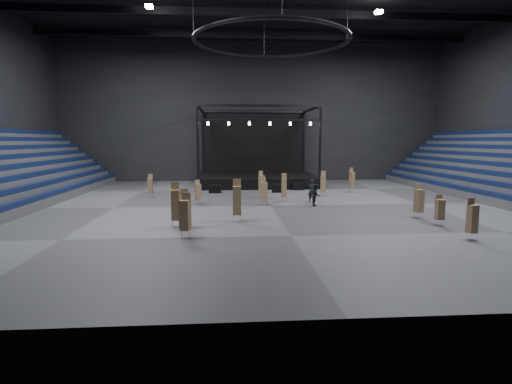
{
  "coord_description": "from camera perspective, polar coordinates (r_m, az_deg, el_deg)",
  "views": [
    {
      "loc": [
        -3.57,
        -32.12,
        5.29
      ],
      "look_at": [
        -1.35,
        -2.0,
        1.4
      ],
      "focal_mm": 28.0,
      "sensor_mm": 36.0,
      "label": 1
    }
  ],
  "objects": [
    {
      "name": "floor",
      "position": [
        32.74,
        2.09,
        -1.96
      ],
      "size": [
        50.0,
        50.0,
        0.0
      ],
      "primitive_type": "plane",
      "color": "#4D4E50",
      "rests_on": "ground"
    },
    {
      "name": "wall_back",
      "position": [
        53.37,
        -0.38,
        11.33
      ],
      "size": [
        50.0,
        0.2,
        18.0
      ],
      "primitive_type": "cube",
      "color": "black",
      "rests_on": "ground"
    },
    {
      "name": "wall_front",
      "position": [
        12.25,
        14.26,
        24.75
      ],
      "size": [
        50.0,
        0.2,
        18.0
      ],
      "primitive_type": "cube",
      "color": "black",
      "rests_on": "ground"
    },
    {
      "name": "stage",
      "position": [
        48.64,
        0.0,
        2.81
      ],
      "size": [
        14.0,
        10.0,
        9.2
      ],
      "color": "black",
      "rests_on": "floor"
    },
    {
      "name": "truss_ring",
      "position": [
        33.22,
        2.21,
        20.76
      ],
      "size": [
        12.3,
        12.3,
        5.15
      ],
      "color": "black",
      "rests_on": "ceiling"
    },
    {
      "name": "flight_case_left",
      "position": [
        40.83,
        -5.88,
        0.43
      ],
      "size": [
        1.27,
        0.74,
        0.81
      ],
      "primitive_type": "cube",
      "rotation": [
        0.0,
        0.0,
        -0.12
      ],
      "color": "black",
      "rests_on": "floor"
    },
    {
      "name": "flight_case_mid",
      "position": [
        41.08,
        3.19,
        0.53
      ],
      "size": [
        1.35,
        0.79,
        0.86
      ],
      "primitive_type": "cube",
      "rotation": [
        0.0,
        0.0,
        -0.12
      ],
      "color": "black",
      "rests_on": "floor"
    },
    {
      "name": "flight_case_right",
      "position": [
        43.27,
        5.97,
        0.81
      ],
      "size": [
        1.2,
        0.61,
        0.79
      ],
      "primitive_type": "cube",
      "rotation": [
        0.0,
        0.0,
        0.01
      ],
      "color": "black",
      "rests_on": "floor"
    },
    {
      "name": "chair_stack_0",
      "position": [
        24.56,
        -10.03,
        -2.19
      ],
      "size": [
        0.69,
        0.69,
        2.42
      ],
      "rotation": [
        0.0,
        0.0,
        0.43
      ],
      "color": "silver",
      "rests_on": "floor"
    },
    {
      "name": "chair_stack_1",
      "position": [
        33.6,
        -8.28,
        0.06
      ],
      "size": [
        0.57,
        0.57,
        2.05
      ],
      "rotation": [
        0.0,
        0.0,
        0.4
      ],
      "color": "silver",
      "rests_on": "floor"
    },
    {
      "name": "chair_stack_2",
      "position": [
        42.34,
        13.53,
        1.7
      ],
      "size": [
        0.56,
        0.56,
        2.52
      ],
      "rotation": [
        0.0,
        0.0,
        0.31
      ],
      "color": "silver",
      "rests_on": "floor"
    },
    {
      "name": "chair_stack_3",
      "position": [
        32.95,
        1.13,
        0.18
      ],
      "size": [
        0.58,
        0.58,
        2.26
      ],
      "rotation": [
        0.0,
        0.0,
        0.24
      ],
      "color": "silver",
      "rests_on": "floor"
    },
    {
      "name": "chair_stack_4",
      "position": [
        26.18,
        -2.73,
        -1.1
      ],
      "size": [
        0.56,
        0.56,
        2.81
      ],
      "rotation": [
        0.0,
        0.0,
        -0.03
      ],
      "color": "silver",
      "rests_on": "floor"
    },
    {
      "name": "chair_stack_5",
      "position": [
        29.58,
        22.25,
        -1.1
      ],
      "size": [
        0.64,
        0.64,
        2.34
      ],
      "rotation": [
        0.0,
        0.0,
        0.37
      ],
      "color": "silver",
      "rests_on": "floor"
    },
    {
      "name": "chair_stack_6",
      "position": [
        27.54,
        24.77,
        -2.21
      ],
      "size": [
        0.47,
        0.47,
        1.94
      ],
      "rotation": [
        0.0,
        0.0,
        -0.02
      ],
      "color": "silver",
      "rests_on": "floor"
    },
    {
      "name": "chair_stack_7",
      "position": [
        36.92,
        0.82,
        1.12
      ],
      "size": [
        0.6,
        0.6,
        2.53
      ],
      "rotation": [
        0.0,
        0.0,
        0.4
      ],
      "color": "silver",
      "rests_on": "floor"
    },
    {
      "name": "chair_stack_8",
      "position": [
        38.86,
        9.56,
        1.27
      ],
      "size": [
        0.58,
        0.58,
        2.42
      ],
      "rotation": [
        0.0,
        0.0,
        -0.3
      ],
      "color": "silver",
      "rests_on": "floor"
    },
    {
      "name": "chair_stack_9",
      "position": [
        22.1,
        -10.06,
        -3.16
      ],
      "size": [
        0.65,
        0.65,
        2.49
      ],
      "rotation": [
        0.0,
        0.0,
        -0.29
      ],
      "color": "silver",
      "rests_on": "floor"
    },
    {
      "name": "chair_stack_10",
      "position": [
        25.04,
        -11.45,
        -1.71
      ],
      "size": [
        0.55,
        0.55,
        2.77
      ],
      "rotation": [
        0.0,
        0.0,
        0.09
      ],
      "color": "silver",
      "rests_on": "floor"
    },
    {
      "name": "chair_stack_11",
      "position": [
        38.61,
        -14.87,
        0.93
      ],
      "size": [
        0.44,
        0.44,
        2.21
      ],
      "rotation": [
        0.0,
        0.0,
        -0.03
      ],
      "color": "silver",
      "rests_on": "floor"
    },
    {
      "name": "chair_stack_12",
      "position": [
        35.11,
        4.03,
        0.72
      ],
      "size": [
        0.51,
        0.51,
        2.46
      ],
      "rotation": [
        0.0,
        0.0,
        -0.15
      ],
      "color": "silver",
      "rests_on": "floor"
    },
    {
      "name": "chair_stack_13",
      "position": [
        24.39,
        28.51,
        -3.3
      ],
      "size": [
        0.49,
        0.49,
        2.25
      ],
      "rotation": [
        0.0,
        0.0,
        0.14
      ],
      "color": "silver",
      "rests_on": "floor"
    },
    {
      "name": "man_center",
      "position": [
        34.59,
        8.0,
        0.18
      ],
      "size": [
        0.87,
        0.73,
        2.04
      ],
      "primitive_type": "imported",
      "rotation": [
        0.0,
        0.0,
        2.76
      ],
      "color": "black",
      "rests_on": "floor"
    },
    {
      "name": "crew_member",
      "position": [
        32.88,
        8.56,
        -0.41
      ],
      "size": [
        0.93,
        1.06,
        1.81
      ],
      "primitive_type": "imported",
      "rotation": [
        0.0,
        0.0,
        1.24
      ],
      "color": "black",
      "rests_on": "floor"
    }
  ]
}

